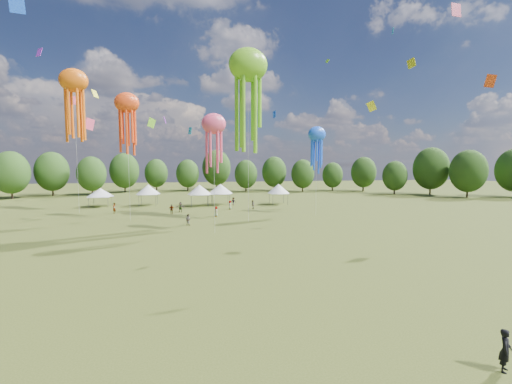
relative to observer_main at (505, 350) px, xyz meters
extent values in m
plane|color=#384416|center=(-8.81, 2.79, -0.88)|extent=(300.00, 300.00, 0.00)
imported|color=black|center=(0.00, 0.00, 0.00)|extent=(0.76, 0.73, 1.76)
imported|color=gray|center=(-12.93, 35.71, -0.10)|extent=(0.96, 0.91, 1.57)
imported|color=gray|center=(-5.29, 50.92, -0.03)|extent=(0.73, 0.94, 1.69)
imported|color=gray|center=(-1.01, 50.87, -0.05)|extent=(0.69, 0.85, 1.66)
imported|color=gray|center=(-3.83, 57.50, -0.07)|extent=(1.12, 0.75, 1.62)
imported|color=gray|center=(-15.78, 47.04, -0.05)|extent=(1.01, 0.49, 1.66)
imported|color=gray|center=(-14.36, 49.43, -0.01)|extent=(1.70, 1.03, 1.74)
imported|color=gray|center=(-25.54, 49.70, 0.05)|extent=(0.59, 0.76, 1.86)
imported|color=gray|center=(-8.49, 42.85, -0.05)|extent=(0.64, 0.88, 1.65)
cylinder|color=#47474C|center=(-32.11, 58.56, 0.09)|extent=(0.08, 0.08, 1.95)
cylinder|color=#47474C|center=(-32.11, 62.08, 0.09)|extent=(0.08, 0.08, 1.95)
cylinder|color=#47474C|center=(-28.59, 58.56, 0.09)|extent=(0.08, 0.08, 1.95)
cylinder|color=#47474C|center=(-28.59, 62.08, 0.09)|extent=(0.08, 0.08, 1.95)
cube|color=silver|center=(-30.35, 60.32, 1.12)|extent=(3.92, 3.92, 0.10)
cone|color=silver|center=(-30.35, 60.32, 2.00)|extent=(5.10, 5.10, 1.67)
cylinder|color=#47474C|center=(-22.78, 58.63, 0.27)|extent=(0.08, 0.08, 2.29)
cylinder|color=#47474C|center=(-22.78, 61.92, 0.27)|extent=(0.08, 0.08, 2.29)
cylinder|color=#47474C|center=(-19.49, 58.63, 0.27)|extent=(0.08, 0.08, 2.29)
cylinder|color=#47474C|center=(-19.49, 61.92, 0.27)|extent=(0.08, 0.08, 2.29)
cube|color=silver|center=(-21.14, 60.27, 1.46)|extent=(3.70, 3.70, 0.10)
cone|color=silver|center=(-21.14, 60.27, 2.50)|extent=(4.80, 4.80, 1.96)
cylinder|color=#47474C|center=(-12.44, 55.79, 0.28)|extent=(0.08, 0.08, 2.31)
cylinder|color=#47474C|center=(-12.44, 59.11, 0.28)|extent=(0.08, 0.08, 2.31)
cylinder|color=#47474C|center=(-9.13, 55.79, 0.28)|extent=(0.08, 0.08, 2.31)
cylinder|color=#47474C|center=(-9.13, 59.11, 0.28)|extent=(0.08, 0.08, 2.31)
cube|color=silver|center=(-10.78, 57.45, 1.48)|extent=(3.71, 3.71, 0.10)
cone|color=silver|center=(-10.78, 57.45, 2.52)|extent=(4.82, 4.82, 1.98)
cylinder|color=#47474C|center=(-8.18, 56.74, 0.28)|extent=(0.08, 0.08, 2.32)
cylinder|color=#47474C|center=(-8.18, 60.26, 0.28)|extent=(0.08, 0.08, 2.32)
cylinder|color=#47474C|center=(-4.67, 56.74, 0.28)|extent=(0.08, 0.08, 2.32)
cylinder|color=#47474C|center=(-4.67, 60.26, 0.28)|extent=(0.08, 0.08, 2.32)
cube|color=silver|center=(-6.42, 58.50, 1.49)|extent=(3.92, 3.92, 0.10)
cone|color=silver|center=(-6.42, 58.50, 2.54)|extent=(5.09, 5.09, 1.99)
cylinder|color=#47474C|center=(4.14, 55.49, 0.27)|extent=(0.08, 0.08, 2.29)
cylinder|color=#47474C|center=(4.14, 58.70, 0.27)|extent=(0.08, 0.08, 2.29)
cylinder|color=#47474C|center=(7.35, 55.49, 0.27)|extent=(0.08, 0.08, 2.29)
cylinder|color=#47474C|center=(7.35, 58.70, 0.27)|extent=(0.08, 0.08, 2.29)
cube|color=silver|center=(5.75, 57.10, 1.46)|extent=(3.60, 3.60, 0.10)
cone|color=silver|center=(5.75, 57.10, 2.49)|extent=(4.69, 4.69, 1.96)
ellipsoid|color=#FF4816|center=(-21.50, 41.51, 16.59)|extent=(3.53, 2.47, 3.00)
cylinder|color=beige|center=(-21.50, 41.51, 7.85)|extent=(0.03, 0.03, 17.47)
ellipsoid|color=#6DC01F|center=(-4.13, 37.32, 21.78)|extent=(5.64, 3.95, 4.80)
cylinder|color=beige|center=(-4.13, 37.32, 10.45)|extent=(0.03, 0.03, 22.66)
ellipsoid|color=blue|center=(8.16, 41.73, 12.57)|extent=(2.99, 2.09, 2.54)
cylinder|color=beige|center=(8.16, 41.73, 5.85)|extent=(0.03, 0.03, 13.45)
ellipsoid|color=orange|center=(-31.72, 51.62, 21.78)|extent=(4.68, 3.27, 3.98)
cylinder|color=beige|center=(-31.72, 51.62, 10.45)|extent=(0.03, 0.03, 22.66)
ellipsoid|color=#FA4971|center=(-9.64, 29.65, 12.41)|extent=(2.92, 2.04, 2.48)
cylinder|color=beige|center=(-9.64, 29.65, 5.77)|extent=(0.03, 0.03, 13.29)
cube|color=yellow|center=(-1.25, 61.12, 18.53)|extent=(1.15, 1.99, 2.54)
cube|color=#6DC01F|center=(15.61, 55.48, 28.91)|extent=(0.74, 0.63, 0.96)
cube|color=#1B99E6|center=(-12.46, 46.92, 13.24)|extent=(0.69, 0.83, 1.27)
cube|color=#FA4971|center=(13.88, 19.27, 22.94)|extent=(1.13, 0.28, 1.42)
cube|color=yellow|center=(16.94, 30.23, 21.15)|extent=(0.61, 1.37, 1.59)
cube|color=blue|center=(-29.44, 28.24, 23.74)|extent=(1.30, 0.78, 1.84)
cube|color=#FA4971|center=(-33.67, 67.02, 16.25)|extent=(1.83, 1.46, 2.72)
cube|color=purple|center=(-32.27, 40.15, 22.67)|extent=(1.00, 0.87, 1.17)
cube|color=yellow|center=(27.93, 59.06, 20.73)|extent=(2.20, 1.00, 2.65)
cube|color=blue|center=(8.04, 69.93, 19.95)|extent=(0.49, 1.53, 1.88)
cube|color=#1B99E6|center=(12.95, 28.59, 24.42)|extent=(0.27, 0.68, 0.86)
cube|color=#FA4971|center=(-36.02, 64.49, 20.72)|extent=(1.64, 1.01, 1.87)
cube|color=purple|center=(-16.92, 52.43, 15.63)|extent=(0.43, 1.23, 1.43)
cube|color=#FF4816|center=(23.47, 24.22, 17.67)|extent=(1.20, 0.73, 1.62)
cube|color=yellow|center=(-24.69, 37.17, 16.86)|extent=(0.83, 1.10, 1.13)
cube|color=#6DC01F|center=(-19.06, 50.46, 14.83)|extent=(1.46, 0.96, 1.94)
cylinder|color=#38281C|center=(-55.98, 80.98, 0.80)|extent=(0.44, 0.44, 3.36)
ellipsoid|color=#244115|center=(-55.98, 80.98, 5.63)|extent=(8.40, 8.40, 10.51)
cylinder|color=#38281C|center=(-49.49, 88.29, 0.83)|extent=(0.44, 0.44, 3.41)
ellipsoid|color=#244115|center=(-49.49, 88.29, 5.73)|extent=(8.53, 8.53, 10.66)
cylinder|color=#38281C|center=(-39.41, 87.81, 0.65)|extent=(0.44, 0.44, 3.07)
ellipsoid|color=#244115|center=(-39.41, 87.81, 5.06)|extent=(7.66, 7.66, 9.58)
cylinder|color=#38281C|center=(-32.32, 96.13, 0.84)|extent=(0.44, 0.44, 3.43)
ellipsoid|color=#244115|center=(-32.32, 96.13, 5.77)|extent=(8.58, 8.58, 10.73)
cylinder|color=#38281C|center=(-23.57, 101.75, 0.59)|extent=(0.44, 0.44, 2.95)
ellipsoid|color=#244115|center=(-23.57, 101.75, 4.83)|extent=(7.37, 7.37, 9.21)
cylinder|color=#38281C|center=(-13.51, 97.85, 0.57)|extent=(0.44, 0.44, 2.89)
ellipsoid|color=#244115|center=(-13.51, 97.85, 4.73)|extent=(7.23, 7.23, 9.04)
cylinder|color=#38281C|center=(-3.90, 102.28, 1.04)|extent=(0.44, 0.44, 3.84)
ellipsoid|color=#244115|center=(-3.90, 102.28, 6.56)|extent=(9.60, 9.60, 11.99)
cylinder|color=#38281C|center=(4.38, 91.23, 0.54)|extent=(0.44, 0.44, 2.84)
ellipsoid|color=#244115|center=(4.38, 91.23, 4.63)|extent=(7.11, 7.11, 8.89)
cylinder|color=#38281C|center=(14.12, 93.83, 0.70)|extent=(0.44, 0.44, 3.16)
ellipsoid|color=#244115|center=(14.12, 93.83, 5.25)|extent=(7.91, 7.91, 9.88)
cylinder|color=#38281C|center=(21.88, 88.08, 0.56)|extent=(0.44, 0.44, 2.88)
ellipsoid|color=#244115|center=(21.88, 88.08, 4.71)|extent=(7.21, 7.21, 9.01)
cylinder|color=#38281C|center=(32.71, 90.04, 0.44)|extent=(0.44, 0.44, 2.63)
ellipsoid|color=#244115|center=(32.71, 90.04, 4.22)|extent=(6.57, 6.57, 8.22)
cylinder|color=#38281C|center=(41.70, 86.52, 0.68)|extent=(0.44, 0.44, 3.13)
ellipsoid|color=#244115|center=(41.70, 86.52, 5.18)|extent=(7.81, 7.81, 9.77)
cylinder|color=#38281C|center=(44.83, 74.60, 0.48)|extent=(0.44, 0.44, 2.72)
ellipsoid|color=#244115|center=(44.83, 74.60, 4.39)|extent=(6.80, 6.80, 8.50)
cylinder|color=#38281C|center=(54.15, 71.71, 1.03)|extent=(0.44, 0.44, 3.81)
ellipsoid|color=#244115|center=(54.15, 71.71, 6.50)|extent=(9.52, 9.52, 11.90)
cylinder|color=#38281C|center=(57.76, 62.59, 0.88)|extent=(0.44, 0.44, 3.51)
ellipsoid|color=#244115|center=(57.76, 62.59, 5.92)|extent=(8.78, 8.78, 10.97)
camera|label=1|loc=(-12.39, -10.65, 7.50)|focal=23.23mm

